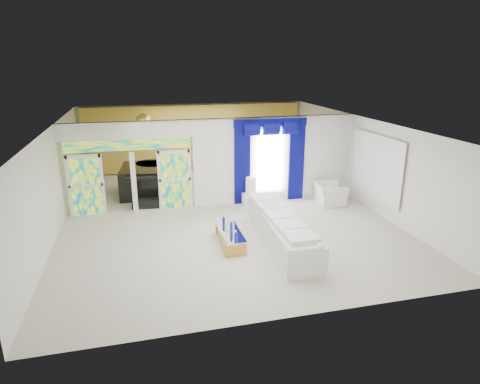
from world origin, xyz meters
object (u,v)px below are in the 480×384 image
object	(u,v)px
coffee_table	(230,238)
armchair	(329,193)
console_table	(259,198)
grand_piano	(144,180)
white_sofa	(281,230)

from	to	relation	value
coffee_table	armchair	xyz separation A→B (m)	(4.15, 2.47, 0.18)
console_table	armchair	distance (m)	2.49
armchair	grand_piano	distance (m)	6.88
coffee_table	white_sofa	bearing A→B (deg)	-12.53
grand_piano	console_table	bearing A→B (deg)	-23.77
white_sofa	grand_piano	size ratio (longest dim) A/B	1.96
white_sofa	console_table	xyz separation A→B (m)	(0.37, 3.30, -0.19)
armchair	coffee_table	bearing A→B (deg)	127.04
coffee_table	grand_piano	distance (m)	5.64
coffee_table	armchair	size ratio (longest dim) A/B	1.46
coffee_table	armchair	distance (m)	4.83
coffee_table	grand_piano	bearing A→B (deg)	112.67
armchair	grand_piano	world-z (taller)	grand_piano
console_table	grand_piano	bearing A→B (deg)	150.61
console_table	grand_piano	size ratio (longest dim) A/B	0.58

